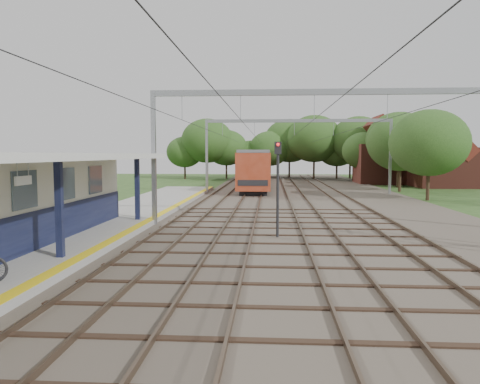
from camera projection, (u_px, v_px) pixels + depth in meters
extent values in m
plane|color=#2D4C1E|center=(216.00, 345.00, 9.18)|extent=(160.00, 160.00, 0.00)
cube|color=#473D33|center=(306.00, 199.00, 38.75)|extent=(18.00, 90.00, 0.10)
cube|color=gray|center=(101.00, 225.00, 23.58)|extent=(5.00, 52.00, 0.35)
cube|color=yellow|center=(145.00, 222.00, 23.42)|extent=(0.45, 52.00, 0.01)
cube|color=#101534|center=(35.00, 231.00, 16.54)|extent=(0.06, 18.00, 1.40)
cube|color=slate|center=(34.00, 188.00, 16.42)|extent=(0.05, 16.00, 1.30)
cube|color=#101534|center=(59.00, 209.00, 15.38)|extent=(0.22, 0.22, 3.20)
cube|color=#101534|center=(137.00, 189.00, 24.33)|extent=(0.22, 0.22, 3.20)
cube|color=silver|center=(2.00, 157.00, 15.37)|extent=(6.40, 20.00, 0.24)
cube|color=white|center=(23.00, 181.00, 13.31)|extent=(0.06, 0.85, 0.26)
cube|color=brown|center=(208.00, 197.00, 39.28)|extent=(0.07, 88.00, 0.15)
cube|color=brown|center=(225.00, 197.00, 39.19)|extent=(0.07, 88.00, 0.15)
cube|color=brown|center=(244.00, 197.00, 39.08)|extent=(0.07, 88.00, 0.15)
cube|color=brown|center=(261.00, 197.00, 38.99)|extent=(0.07, 88.00, 0.15)
cube|color=brown|center=(288.00, 197.00, 38.84)|extent=(0.07, 88.00, 0.15)
cube|color=brown|center=(305.00, 197.00, 38.74)|extent=(0.07, 88.00, 0.15)
cube|color=brown|center=(332.00, 198.00, 38.60)|extent=(0.07, 88.00, 0.15)
cube|color=brown|center=(349.00, 198.00, 38.51)|extent=(0.07, 88.00, 0.15)
cube|color=gray|center=(154.00, 159.00, 24.15)|extent=(0.22, 0.22, 7.00)
cube|color=gray|center=(321.00, 92.00, 23.32)|extent=(17.00, 0.20, 0.30)
cube|color=gray|center=(207.00, 157.00, 44.04)|extent=(0.22, 0.22, 7.00)
cube|color=gray|center=(390.00, 157.00, 42.92)|extent=(0.22, 0.22, 7.00)
cube|color=gray|center=(298.00, 121.00, 43.21)|extent=(17.00, 0.20, 0.30)
cylinder|color=black|center=(216.00, 133.00, 38.81)|extent=(0.02, 88.00, 0.02)
cylinder|color=black|center=(252.00, 133.00, 38.61)|extent=(0.02, 88.00, 0.02)
cylinder|color=black|center=(297.00, 133.00, 38.36)|extent=(0.02, 88.00, 0.02)
cylinder|color=black|center=(342.00, 133.00, 38.13)|extent=(0.02, 88.00, 0.02)
cylinder|color=#382619|center=(198.00, 170.00, 70.39)|extent=(0.28, 0.28, 2.88)
ellipsoid|color=#1F4117|center=(197.00, 146.00, 70.11)|extent=(6.72, 6.72, 5.76)
cylinder|color=#382619|center=(238.00, 171.00, 72.00)|extent=(0.28, 0.28, 2.52)
ellipsoid|color=#1F4117|center=(238.00, 150.00, 71.75)|extent=(5.88, 5.88, 5.04)
cylinder|color=#382619|center=(277.00, 169.00, 68.59)|extent=(0.28, 0.28, 3.24)
ellipsoid|color=#1F4117|center=(278.00, 142.00, 68.27)|extent=(7.56, 7.56, 6.48)
cylinder|color=#382619|center=(317.00, 170.00, 70.21)|extent=(0.28, 0.28, 2.70)
ellipsoid|color=#1F4117|center=(318.00, 148.00, 69.94)|extent=(6.30, 6.30, 5.40)
cylinder|color=#382619|center=(408.00, 180.00, 45.92)|extent=(0.28, 0.28, 2.52)
ellipsoid|color=#1F4117|center=(409.00, 148.00, 45.67)|extent=(5.88, 5.88, 5.04)
cylinder|color=#382619|center=(377.00, 172.00, 61.78)|extent=(0.28, 0.28, 2.88)
ellipsoid|color=#1F4117|center=(377.00, 145.00, 61.50)|extent=(6.72, 6.72, 5.76)
cube|color=brown|center=(446.00, 167.00, 53.36)|extent=(7.00, 6.00, 4.50)
cube|color=maroon|center=(447.00, 140.00, 53.11)|extent=(4.99, 6.12, 4.99)
cube|color=brown|center=(388.00, 164.00, 59.64)|extent=(8.00, 6.00, 5.00)
cube|color=maroon|center=(389.00, 137.00, 59.37)|extent=(5.52, 6.12, 5.52)
cube|color=black|center=(256.00, 187.00, 49.58)|extent=(2.44, 17.42, 0.44)
cube|color=#972F16|center=(256.00, 169.00, 49.43)|extent=(3.05, 18.94, 3.34)
cube|color=black|center=(256.00, 165.00, 49.40)|extent=(3.09, 17.42, 0.95)
cube|color=slate|center=(256.00, 152.00, 49.28)|extent=(2.81, 18.94, 0.28)
cube|color=black|center=(260.00, 178.00, 69.01)|extent=(2.44, 17.42, 0.44)
cube|color=#972F16|center=(260.00, 165.00, 68.86)|extent=(3.05, 18.94, 3.34)
cube|color=black|center=(260.00, 162.00, 68.83)|extent=(3.09, 17.42, 0.95)
cube|color=slate|center=(260.00, 153.00, 68.71)|extent=(2.81, 18.94, 0.28)
cylinder|color=black|center=(278.00, 195.00, 20.49)|extent=(0.13, 0.13, 3.92)
cube|color=black|center=(278.00, 148.00, 20.32)|extent=(0.31, 0.20, 0.54)
sphere|color=red|center=(278.00, 144.00, 20.21)|extent=(0.14, 0.14, 0.14)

